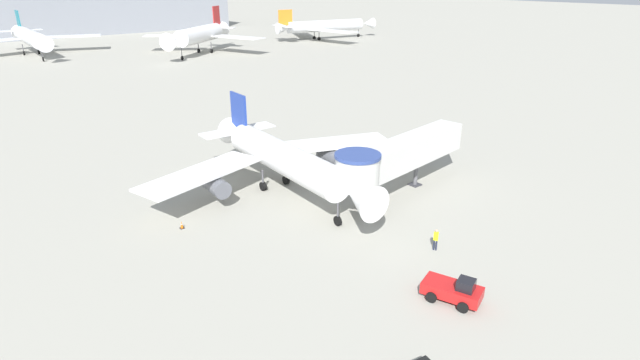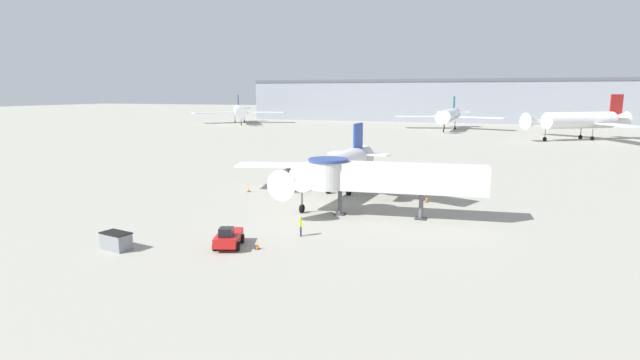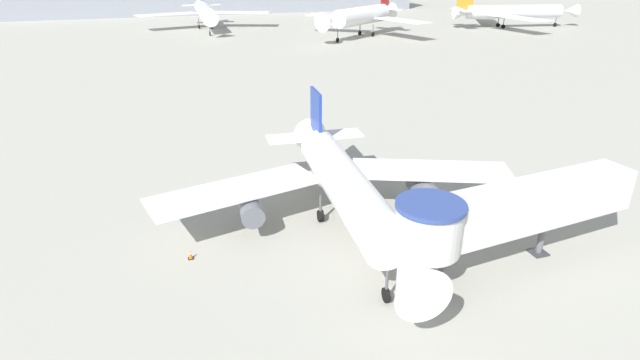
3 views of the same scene
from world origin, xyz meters
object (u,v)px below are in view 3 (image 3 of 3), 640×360
background_jet_red_tail (363,16)px  traffic_cone_starboard_wing (466,201)px  main_airplane (344,184)px  background_jet_teal_tail (205,12)px  traffic_cone_port_wing (191,255)px  jet_bridge (503,211)px  background_jet_orange_tail (511,12)px

background_jet_red_tail → traffic_cone_starboard_wing: bearing=-53.7°
traffic_cone_starboard_wing → background_jet_red_tail: background_jet_red_tail is taller
main_airplane → background_jet_red_tail: background_jet_red_tail is taller
background_jet_teal_tail → background_jet_red_tail: bearing=-34.3°
traffic_cone_port_wing → traffic_cone_starboard_wing: bearing=3.7°
background_jet_teal_tail → background_jet_red_tail: background_jet_red_tail is taller
main_airplane → jet_bridge: 11.04m
jet_bridge → background_jet_orange_tail: bearing=46.4°
traffic_cone_port_wing → background_jet_red_tail: 105.22m
background_jet_orange_tail → background_jet_red_tail: bearing=104.7°
jet_bridge → background_jet_red_tail: bearing=66.2°
main_airplane → background_jet_red_tail: (38.96, 91.52, 1.63)m
traffic_cone_starboard_wing → background_jet_red_tail: bearing=72.9°
traffic_cone_starboard_wing → background_jet_teal_tail: (-8.71, 117.54, 4.54)m
traffic_cone_port_wing → background_jet_teal_tail: background_jet_teal_tail is taller
jet_bridge → main_airplane: bearing=127.9°
background_jet_orange_tail → background_jet_red_tail: 47.72m
background_jet_red_tail → background_jet_teal_tail: bearing=-162.6°
main_airplane → background_jet_teal_tail: 118.17m
traffic_cone_starboard_wing → background_jet_orange_tail: background_jet_orange_tail is taller
traffic_cone_port_wing → background_jet_orange_tail: size_ratio=0.02×
jet_bridge → traffic_cone_starboard_wing: bearing=62.0°
background_jet_orange_tail → background_jet_teal_tail: 87.11m
background_jet_teal_tail → jet_bridge: bearing=-85.9°
background_jet_teal_tail → traffic_cone_starboard_wing: bearing=-84.1°
jet_bridge → background_jet_orange_tail: size_ratio=0.48×
background_jet_teal_tail → background_jet_orange_tail: bearing=-13.3°
jet_bridge → traffic_cone_starboard_wing: 9.91m
traffic_cone_starboard_wing → background_jet_teal_tail: background_jet_teal_tail is taller
background_jet_teal_tail → background_jet_red_tail: size_ratio=1.25×
traffic_cone_port_wing → background_jet_teal_tail: (13.60, 118.97, 4.56)m
jet_bridge → background_jet_orange_tail: (78.80, 103.47, 0.26)m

